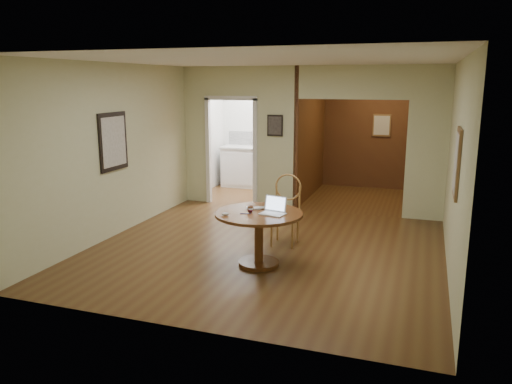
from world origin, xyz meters
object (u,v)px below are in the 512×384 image
(dining_table, at_px, (259,226))
(open_laptop, at_px, (274,209))
(closed_laptop, at_px, (257,209))
(chair, at_px, (286,206))

(dining_table, xyz_separation_m, open_laptop, (0.20, 0.02, 0.25))
(open_laptop, distance_m, closed_laptop, 0.30)
(chair, distance_m, open_laptop, 1.01)
(closed_laptop, bearing_deg, dining_table, -84.72)
(open_laptop, bearing_deg, chair, 107.58)
(chair, xyz_separation_m, open_laptop, (0.11, -0.99, 0.20))
(dining_table, xyz_separation_m, closed_laptop, (-0.07, 0.13, 0.20))
(dining_table, relative_size, chair, 1.10)
(dining_table, relative_size, open_laptop, 3.35)
(chair, relative_size, closed_laptop, 3.58)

